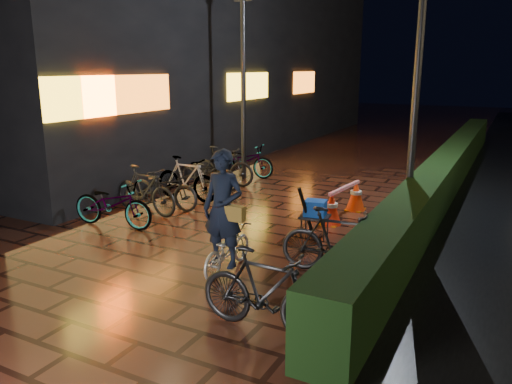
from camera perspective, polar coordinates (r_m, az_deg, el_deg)
The scene contains 10 objects.
ground at distance 8.61m, azimuth -9.27°, elevation -8.13°, with size 80.00×80.00×0.00m, color #381911.
hedge at distance 14.66m, azimuth 21.06°, elevation 2.41°, with size 0.70×20.00×1.00m, color black.
storefront_block at distance 22.92m, azimuth -11.70°, elevation 16.97°, with size 12.09×22.00×9.00m.
lamp_post_hedge at distance 10.70m, azimuth 17.98°, elevation 12.77°, with size 0.54×0.16×5.65m.
lamp_post_sf at distance 14.62m, azimuth -1.45°, elevation 12.98°, with size 0.51×0.22×5.36m.
cyclist at distance 7.96m, azimuth -3.56°, elevation -4.10°, with size 0.73×1.41×2.01m.
traffic_barrier at distance 11.16m, azimuth 10.05°, elevation -1.08°, with size 0.59×1.74×0.70m.
cart_assembly at distance 9.73m, azimuth 6.69°, elevation -2.07°, with size 0.61×0.64×1.04m.
parked_bikes_storefront at distance 12.65m, azimuth -7.74°, elevation 1.56°, with size 1.99×6.36×1.10m.
parked_bikes_hedge at distance 7.09m, azimuth 5.66°, elevation -8.19°, with size 2.05×2.76×1.10m.
Camera 1 is at (4.87, -6.32, 3.22)m, focal length 35.00 mm.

